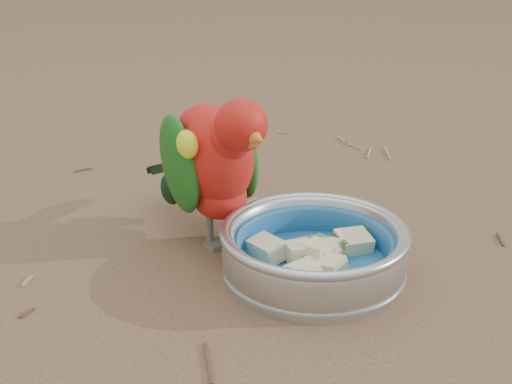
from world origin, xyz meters
name	(u,v)px	position (x,y,z in m)	size (l,w,h in m)	color
ground	(202,276)	(0.00, 0.00, 0.00)	(60.00, 60.00, 0.00)	brown
food_bowl	(313,269)	(0.12, -0.06, 0.01)	(0.22, 0.22, 0.02)	#B2B2BA
bowl_wall	(314,246)	(0.12, -0.06, 0.04)	(0.22, 0.22, 0.04)	#B2B2BA
fruit_wedges	(314,252)	(0.12, -0.06, 0.03)	(0.13, 0.13, 0.03)	beige
lory_parrot	(216,171)	(0.05, 0.08, 0.10)	(0.11, 0.24, 0.20)	red
ground_debris	(217,247)	(0.04, 0.05, 0.00)	(0.90, 0.80, 0.01)	olive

